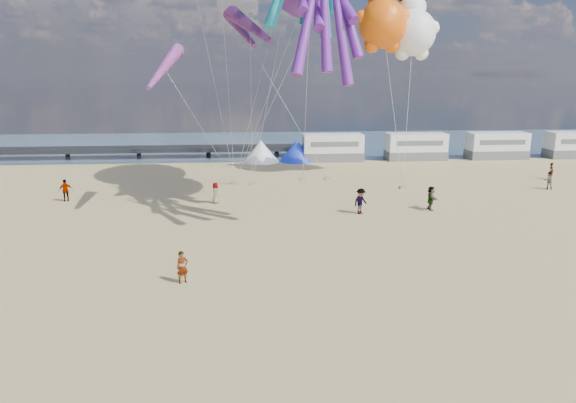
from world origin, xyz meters
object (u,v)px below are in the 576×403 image
Objects in this scene: tent_white at (261,151)px; kite_teddy_orange at (383,24)px; motorhome_2 at (497,146)px; sandbag_c at (403,187)px; beachgoer_4 at (431,198)px; kite_panda at (413,33)px; beachgoer_1 at (548,180)px; beachgoer_0 at (215,193)px; motorhome_1 at (416,146)px; beachgoer_2 at (361,201)px; sandbag_e at (235,183)px; beachgoer_5 at (551,171)px; windsock_mid at (241,29)px; windsock_left at (250,26)px; windsock_right at (164,68)px; motorhome_3 at (576,145)px; sandbag_b at (303,179)px; sandbag_a at (252,184)px; sandbag_d at (328,179)px; motorhome_0 at (333,147)px; tent_blue at (297,151)px; beachgoer_3 at (66,190)px; standing_person at (182,267)px.

tent_white is 19.35m from kite_teddy_orange.
sandbag_c is (-15.50, -14.74, -1.39)m from motorhome_2.
beachgoer_4 is 17.03m from kite_panda.
beachgoer_0 is at bearing 13.36° from beachgoer_1.
motorhome_1 is 25.15m from beachgoer_2.
motorhome_1 is 13.20× the size of sandbag_e.
beachgoer_2 is 1.05× the size of beachgoer_4.
windsock_mid is (-28.06, -1.03, 12.09)m from beachgoer_5.
windsock_left is at bearing -101.86° from windsock_mid.
beachgoer_1 is 17.13m from kite_panda.
sandbag_c is 0.07× the size of kite_teddy_orange.
motorhome_1 is at bearing 58.49° from windsock_right.
sandbag_b is at bearing -162.38° from motorhome_3.
sandbag_a is at bearing 91.89° from beachgoer_2.
sandbag_d is at bearing 13.12° from sandbag_a.
motorhome_0 reaches higher than tent_white.
sandbag_b is (-2.64, 11.94, -0.78)m from beachgoer_2.
tent_blue is at bearing 21.56° from beachgoer_4.
sandbag_b is 14.09m from windsock_mid.
sandbag_a is (-12.51, 9.62, -0.75)m from beachgoer_4.
motorhome_0 is at bearing 113.93° from kite_teddy_orange.
kite_teddy_orange is 1.02× the size of windsock_left.
windsock_right reaches higher than tent_blue.
windsock_left is at bearing 47.94° from windsock_right.
windsock_left is (-12.72, -3.48, 12.56)m from sandbag_c.
sandbag_b is at bearing -7.24° from beachgoer_1.
tent_white is 12.07m from sandbag_d.
sandbag_a is at bearing -160.78° from kite_teddy_orange.
beachgoer_2 is at bearing -68.33° from windsock_mid.
tent_white is 2.34× the size of beachgoer_3.
sandbag_a is 1.00× the size of sandbag_e.
sandbag_e is 0.10× the size of windsock_right.
windsock_mid reaches higher than sandbag_b.
beachgoer_5 is at bearing 163.97° from beachgoer_3.
beachgoer_3 reaches higher than standing_person.
windsock_right is (-2.09, 12.07, 9.04)m from standing_person.
beachgoer_0 reaches higher than sandbag_d.
beachgoer_4 is 1.10× the size of beachgoer_5.
standing_person is 1.02× the size of beachgoer_1.
windsock_mid reaches higher than sandbag_d.
motorhome_0 is at bearing -166.64° from beachgoer_3.
windsock_mid is at bearing 59.83° from beachgoer_4.
sandbag_a is at bearing 52.40° from standing_person.
beachgoer_0 is at bearing -114.08° from sandbag_a.
beachgoer_1 is (27.59, 2.49, -0.03)m from beachgoer_0.
sandbag_a is (3.57, 21.51, -0.65)m from standing_person.
beachgoer_1 is 26.62m from sandbag_e.
motorhome_0 is at bearing 103.37° from sandbag_c.
motorhome_1 is 13.20× the size of sandbag_a.
motorhome_1 is at bearing -77.04° from beachgoer_0.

